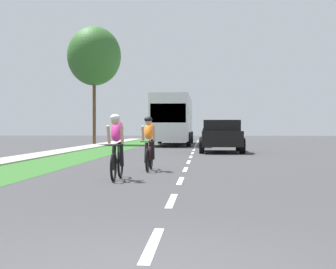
# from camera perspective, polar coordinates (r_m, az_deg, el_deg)

# --- Properties ---
(ground_plane) EXTENTS (120.00, 120.00, 0.00)m
(ground_plane) POSITION_cam_1_polar(r_m,az_deg,el_deg) (24.58, 2.49, -2.21)
(ground_plane) COLOR #38383A
(grass_verge) EXTENTS (2.42, 70.00, 0.01)m
(grass_verge) POSITION_cam_1_polar(r_m,az_deg,el_deg) (25.18, -8.85, -2.14)
(grass_verge) COLOR #2D6026
(grass_verge) RESTS_ON ground_plane
(sidewalk_concrete) EXTENTS (1.43, 70.00, 0.10)m
(sidewalk_concrete) POSITION_cam_1_polar(r_m,az_deg,el_deg) (25.67, -13.05, -2.10)
(sidewalk_concrete) COLOR #9E998E
(sidewalk_concrete) RESTS_ON ground_plane
(lane_markings_center) EXTENTS (0.12, 54.30, 0.01)m
(lane_markings_center) POSITION_cam_1_polar(r_m,az_deg,el_deg) (28.58, 2.67, -1.80)
(lane_markings_center) COLOR white
(lane_markings_center) RESTS_ON ground_plane
(cyclist_lead) EXTENTS (0.42, 1.72, 1.58)m
(cyclist_lead) POSITION_cam_1_polar(r_m,az_deg,el_deg) (13.11, -5.41, -1.24)
(cyclist_lead) COLOR black
(cyclist_lead) RESTS_ON ground_plane
(cyclist_trailing) EXTENTS (0.42, 1.72, 1.58)m
(cyclist_trailing) POSITION_cam_1_polar(r_m,az_deg,el_deg) (15.83, -2.00, -0.90)
(cyclist_trailing) COLOR black
(cyclist_trailing) RESTS_ON ground_plane
(pickup_black) EXTENTS (2.22, 5.10, 1.64)m
(pickup_black) POSITION_cam_1_polar(r_m,az_deg,el_deg) (27.79, 5.62, -0.17)
(pickup_black) COLOR black
(pickup_black) RESTS_ON ground_plane
(bus_white) EXTENTS (2.78, 11.60, 3.48)m
(bus_white) POSITION_cam_1_polar(r_m,az_deg,el_deg) (39.72, 0.55, 1.76)
(bus_white) COLOR silver
(bus_white) RESTS_ON ground_plane
(sedan_dark_green) EXTENTS (1.98, 4.30, 1.52)m
(sedan_dark_green) POSITION_cam_1_polar(r_m,az_deg,el_deg) (58.05, 1.32, 0.24)
(sedan_dark_green) COLOR #194C2D
(sedan_dark_green) RESTS_ON ground_plane
(street_tree_far) EXTENTS (3.97, 3.97, 8.75)m
(street_tree_far) POSITION_cam_1_polar(r_m,az_deg,el_deg) (40.83, -7.78, 8.17)
(street_tree_far) COLOR brown
(street_tree_far) RESTS_ON ground_plane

